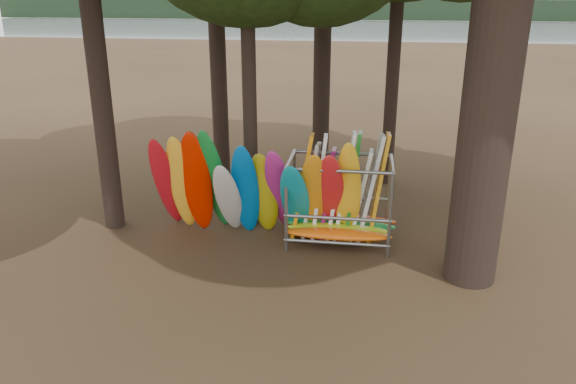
# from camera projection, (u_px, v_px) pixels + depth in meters

# --- Properties ---
(ground) EXTENTS (120.00, 120.00, 0.00)m
(ground) POSITION_uv_depth(u_px,v_px,m) (289.00, 272.00, 12.90)
(ground) COLOR #47331E
(ground) RESTS_ON ground
(lake) EXTENTS (160.00, 160.00, 0.00)m
(lake) POSITION_uv_depth(u_px,v_px,m) (359.00, 41.00, 68.69)
(lake) COLOR gray
(lake) RESTS_ON ground
(far_shore) EXTENTS (160.00, 4.00, 4.00)m
(far_shore) POSITION_uv_depth(u_px,v_px,m) (366.00, 10.00, 114.49)
(far_shore) COLOR black
(far_shore) RESTS_ON ground
(kayak_row) EXTENTS (5.36, 2.20, 3.12)m
(kayak_row) POSITION_uv_depth(u_px,v_px,m) (255.00, 191.00, 14.16)
(kayak_row) COLOR red
(kayak_row) RESTS_ON ground
(storage_rack) EXTENTS (2.96, 1.52, 2.86)m
(storage_rack) POSITION_uv_depth(u_px,v_px,m) (339.00, 203.00, 14.12)
(storage_rack) COLOR gray
(storage_rack) RESTS_ON ground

